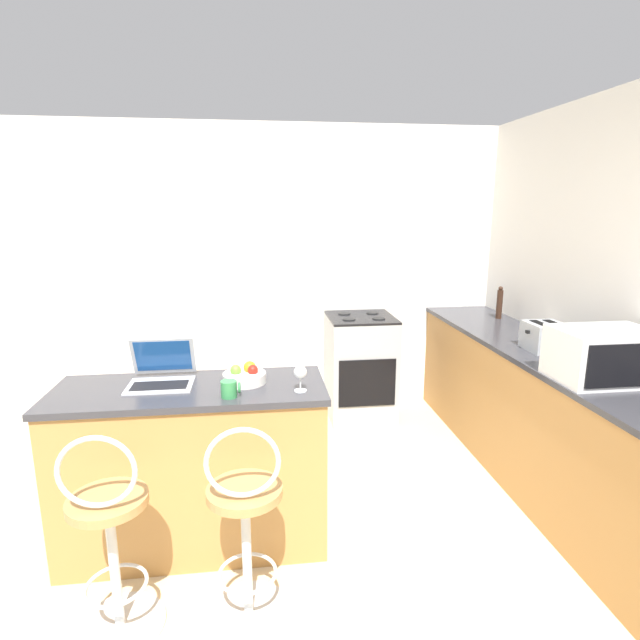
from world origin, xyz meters
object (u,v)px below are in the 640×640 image
(toaster, at_px, (545,337))
(pepper_mill, at_px, (500,303))
(laptop, at_px, (162,372))
(stove_range, at_px, (360,367))
(wine_glass_tall, at_px, (300,373))
(microwave, at_px, (604,355))
(mug_green, at_px, (230,389))
(mug_white, at_px, (538,327))
(bar_stool_near, at_px, (110,541))
(fruit_bowl, at_px, (245,376))
(bar_stool_far, at_px, (246,530))

(toaster, distance_m, pepper_mill, 0.98)
(laptop, xyz_separation_m, pepper_mill, (2.60, 1.30, 0.08))
(stove_range, bearing_deg, wine_glass_tall, -111.63)
(microwave, height_order, toaster, microwave)
(wine_glass_tall, height_order, mug_green, wine_glass_tall)
(mug_white, bearing_deg, laptop, -164.01)
(laptop, xyz_separation_m, wine_glass_tall, (0.74, -0.23, 0.04))
(stove_range, xyz_separation_m, mug_green, (-1.06, -1.80, 0.51))
(bar_stool_near, xyz_separation_m, mug_white, (2.78, 1.45, 0.52))
(bar_stool_near, height_order, wine_glass_tall, wine_glass_tall)
(mug_white, bearing_deg, fruit_bowl, -159.66)
(microwave, bearing_deg, bar_stool_near, -170.88)
(pepper_mill, height_order, fruit_bowl, pepper_mill)
(bar_stool_near, distance_m, pepper_mill, 3.44)
(toaster, relative_size, fruit_bowl, 1.09)
(fruit_bowl, bearing_deg, pepper_mill, 32.19)
(bar_stool_near, bearing_deg, bar_stool_far, 0.00)
(microwave, relative_size, wine_glass_tall, 3.82)
(laptop, relative_size, mug_white, 3.34)
(stove_range, height_order, mug_white, mug_white)
(laptop, bearing_deg, mug_green, -35.11)
(bar_stool_far, height_order, pepper_mill, pepper_mill)
(mug_white, bearing_deg, mug_green, -155.71)
(stove_range, relative_size, pepper_mill, 3.36)
(bar_stool_near, height_order, bar_stool_far, same)
(stove_range, height_order, mug_green, mug_green)
(pepper_mill, distance_m, fruit_bowl, 2.55)
(bar_stool_near, relative_size, mug_white, 9.70)
(bar_stool_far, distance_m, pepper_mill, 2.99)
(mug_white, bearing_deg, toaster, -115.97)
(bar_stool_near, relative_size, fruit_bowl, 4.24)
(bar_stool_near, xyz_separation_m, stove_range, (1.57, 2.22, 0.00))
(toaster, bearing_deg, wine_glass_tall, -161.80)
(microwave, bearing_deg, fruit_bowl, 173.60)
(bar_stool_far, height_order, stove_range, bar_stool_far)
(bar_stool_near, bearing_deg, mug_green, 39.33)
(pepper_mill, bearing_deg, wine_glass_tall, -140.62)
(laptop, bearing_deg, bar_stool_near, -101.05)
(microwave, distance_m, mug_white, 1.07)
(microwave, distance_m, wine_glass_tall, 1.68)
(pepper_mill, bearing_deg, mug_white, -85.07)
(toaster, bearing_deg, bar_stool_near, -158.48)
(pepper_mill, relative_size, wine_glass_tall, 2.04)
(microwave, bearing_deg, wine_glass_tall, 178.39)
(stove_range, xyz_separation_m, wine_glass_tall, (-0.70, -1.76, 0.57))
(toaster, bearing_deg, pepper_mill, 80.47)
(toaster, distance_m, wine_glass_tall, 1.79)
(laptop, bearing_deg, mug_white, 15.99)
(stove_range, distance_m, fruit_bowl, 1.94)
(microwave, bearing_deg, mug_white, 77.39)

